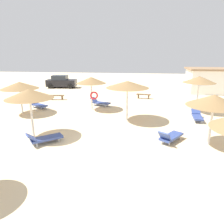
{
  "coord_description": "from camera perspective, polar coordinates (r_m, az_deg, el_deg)",
  "views": [
    {
      "loc": [
        1.54,
        -9.8,
        4.88
      ],
      "look_at": [
        0.0,
        3.0,
        1.2
      ],
      "focal_mm": 34.16,
      "sensor_mm": 36.0,
      "label": 1
    }
  ],
  "objects": [
    {
      "name": "lounger_1",
      "position": [
        12.3,
        -17.69,
        -6.66
      ],
      "size": [
        1.87,
        1.69,
        0.71
      ],
      "color": "#33478C",
      "rests_on": "ground"
    },
    {
      "name": "lounger_6",
      "position": [
        16.89,
        21.8,
        -0.95
      ],
      "size": [
        0.82,
        1.97,
        0.62
      ],
      "color": "#33478C",
      "rests_on": "ground"
    },
    {
      "name": "bench_0",
      "position": [
        23.08,
        8.44,
        4.43
      ],
      "size": [
        1.54,
        0.63,
        0.49
      ],
      "color": "brown",
      "rests_on": "ground"
    },
    {
      "name": "parasol_4",
      "position": [
        18.23,
        -5.59,
        8.38
      ],
      "size": [
        2.53,
        2.53,
        2.82
      ],
      "color": "silver",
      "rests_on": "ground"
    },
    {
      "name": "beach_cabana",
      "position": [
        28.56,
        23.89,
        7.78
      ],
      "size": [
        4.61,
        3.98,
        2.95
      ],
      "color": "white",
      "rests_on": "ground"
    },
    {
      "name": "bench_1",
      "position": [
        23.02,
        -14.53,
        4.06
      ],
      "size": [
        1.54,
        0.57,
        0.49
      ],
      "color": "brown",
      "rests_on": "ground"
    },
    {
      "name": "parasol_1",
      "position": [
        12.92,
        -21.25,
        4.54
      ],
      "size": [
        2.71,
        2.71,
        2.85
      ],
      "color": "silver",
      "rests_on": "ground"
    },
    {
      "name": "parked_car",
      "position": [
        30.6,
        -13.42,
        7.88
      ],
      "size": [
        4.12,
        2.23,
        1.72
      ],
      "color": "black",
      "rests_on": "ground"
    },
    {
      "name": "parasol_2",
      "position": [
        12.11,
        25.66,
        2.81
      ],
      "size": [
        2.78,
        2.78,
        2.76
      ],
      "color": "silver",
      "rests_on": "ground"
    },
    {
      "name": "lounger_4",
      "position": [
        19.83,
        -3.26,
        2.6
      ],
      "size": [
        1.99,
        1.26,
        0.72
      ],
      "color": "#33478C",
      "rests_on": "ground"
    },
    {
      "name": "parasol_0",
      "position": [
        18.45,
        -23.54,
        6.56
      ],
      "size": [
        2.96,
        2.96,
        2.58
      ],
      "color": "silver",
      "rests_on": "ground"
    },
    {
      "name": "ground_plane",
      "position": [
        11.06,
        -1.89,
        -10.27
      ],
      "size": [
        80.0,
        80.0,
        0.0
      ],
      "primitive_type": "plane",
      "color": "beige"
    },
    {
      "name": "lounger_0",
      "position": [
        20.1,
        -19.14,
        1.93
      ],
      "size": [
        1.94,
        1.49,
        0.77
      ],
      "color": "#33478C",
      "rests_on": "ground"
    },
    {
      "name": "parasol_6",
      "position": [
        18.62,
        22.36,
        8.01
      ],
      "size": [
        2.57,
        2.57,
        2.97
      ],
      "color": "silver",
      "rests_on": "ground"
    },
    {
      "name": "parasol_7",
      "position": [
        15.14,
        4.17,
        7.36
      ],
      "size": [
        3.05,
        3.05,
        2.89
      ],
      "color": "silver",
      "rests_on": "ground"
    },
    {
      "name": "lounger_2",
      "position": [
        12.35,
        15.33,
        -6.32
      ],
      "size": [
        1.62,
        1.86,
        0.81
      ],
      "color": "#33478C",
      "rests_on": "ground"
    }
  ]
}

